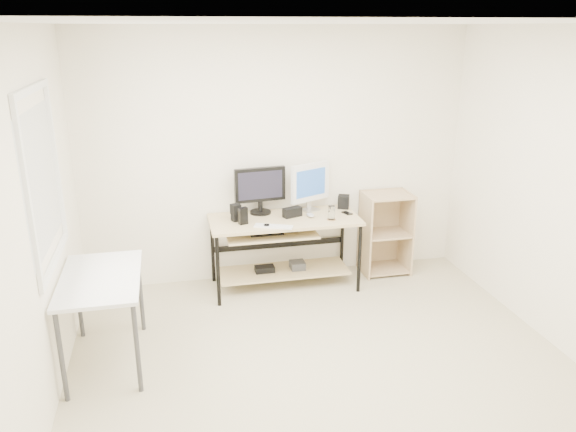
# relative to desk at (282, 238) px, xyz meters

# --- Properties ---
(room) EXTENTS (4.01, 4.01, 2.62)m
(room) POSITION_rel_desk_xyz_m (-0.11, -1.62, 0.78)
(room) COLOR #C1B594
(room) RESTS_ON ground
(desk) EXTENTS (1.50, 0.65, 0.75)m
(desk) POSITION_rel_desk_xyz_m (0.00, 0.00, 0.00)
(desk) COLOR #CEB782
(desk) RESTS_ON ground
(side_table) EXTENTS (0.60, 1.00, 0.75)m
(side_table) POSITION_rel_desk_xyz_m (-1.65, -1.06, 0.13)
(side_table) COLOR white
(side_table) RESTS_ON ground
(shelf_unit) EXTENTS (0.50, 0.40, 0.90)m
(shelf_unit) POSITION_rel_desk_xyz_m (1.18, 0.16, -0.09)
(shelf_unit) COLOR tan
(shelf_unit) RESTS_ON ground
(black_monitor) EXTENTS (0.53, 0.22, 0.48)m
(black_monitor) POSITION_rel_desk_xyz_m (-0.18, 0.20, 0.49)
(black_monitor) COLOR black
(black_monitor) RESTS_ON desk
(white_imac) EXTENTS (0.45, 0.24, 0.50)m
(white_imac) POSITION_rel_desk_xyz_m (0.34, 0.18, 0.50)
(white_imac) COLOR silver
(white_imac) RESTS_ON desk
(keyboard) EXTENTS (0.38, 0.24, 0.01)m
(keyboard) POSITION_rel_desk_xyz_m (-0.13, -0.24, 0.22)
(keyboard) COLOR white
(keyboard) RESTS_ON desk
(mouse) EXTENTS (0.10, 0.13, 0.04)m
(mouse) POSITION_rel_desk_xyz_m (0.29, -0.02, 0.23)
(mouse) COLOR #B4B4B9
(mouse) RESTS_ON desk
(center_speaker) EXTENTS (0.21, 0.15, 0.10)m
(center_speaker) POSITION_rel_desk_xyz_m (0.11, 0.02, 0.26)
(center_speaker) COLOR black
(center_speaker) RESTS_ON desk
(speaker_left) EXTENTS (0.11, 0.11, 0.17)m
(speaker_left) POSITION_rel_desk_xyz_m (-0.46, 0.02, 0.30)
(speaker_left) COLOR black
(speaker_left) RESTS_ON desk
(speaker_right) EXTENTS (0.15, 0.15, 0.14)m
(speaker_right) POSITION_rel_desk_xyz_m (0.71, 0.19, 0.28)
(speaker_right) COLOR black
(speaker_right) RESTS_ON desk
(audio_controller) EXTENTS (0.10, 0.08, 0.17)m
(audio_controller) POSITION_rel_desk_xyz_m (-0.40, -0.09, 0.30)
(audio_controller) COLOR black
(audio_controller) RESTS_ON desk
(volume_puck) EXTENTS (0.06, 0.06, 0.02)m
(volume_puck) POSITION_rel_desk_xyz_m (-0.19, -0.21, 0.22)
(volume_puck) COLOR black
(volume_puck) RESTS_ON desk
(smartphone) EXTENTS (0.10, 0.13, 0.01)m
(smartphone) POSITION_rel_desk_xyz_m (0.69, 0.00, 0.22)
(smartphone) COLOR black
(smartphone) RESTS_ON desk
(coaster) EXTENTS (0.09, 0.09, 0.01)m
(coaster) POSITION_rel_desk_xyz_m (0.47, -0.15, 0.21)
(coaster) COLOR #AE7F4E
(coaster) RESTS_ON desk
(drinking_glass) EXTENTS (0.07, 0.07, 0.14)m
(drinking_glass) POSITION_rel_desk_xyz_m (0.47, -0.15, 0.29)
(drinking_glass) COLOR white
(drinking_glass) RESTS_ON coaster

